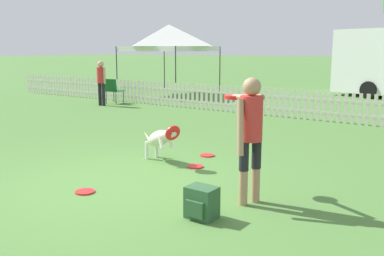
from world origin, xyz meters
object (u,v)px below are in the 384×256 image
leaping_dog (160,138)px  frisbee_near_dog (85,192)px  frisbee_midfield (195,166)px  frisbee_near_handler (207,155)px  spectator_standing (101,79)px  canopy_tent_main (169,38)px  folding_chair_blue_left (113,89)px  backpack_on_grass (201,203)px  handler_person (250,126)px

leaping_dog → frisbee_near_dog: 1.88m
leaping_dog → frisbee_midfield: leaping_dog is taller
frisbee_near_handler → frisbee_midfield: size_ratio=1.00×
frisbee_near_dog → spectator_standing: bearing=136.1°
leaping_dog → canopy_tent_main: (-6.91, 8.85, 1.97)m
leaping_dog → canopy_tent_main: canopy_tent_main is taller
frisbee_midfield → folding_chair_blue_left: 8.88m
frisbee_near_handler → frisbee_midfield: 0.79m
frisbee_midfield → backpack_on_grass: backpack_on_grass is taller
frisbee_near_dog → backpack_on_grass: size_ratio=0.71×
folding_chair_blue_left → spectator_standing: spectator_standing is taller
frisbee_near_dog → folding_chair_blue_left: 9.77m
leaping_dog → frisbee_near_dog: (0.20, -1.83, -0.41)m
leaping_dog → frisbee_near_handler: leaping_dog is taller
backpack_on_grass → frisbee_midfield: bearing=127.2°
handler_person → frisbee_near_handler: handler_person is taller
frisbee_midfield → spectator_standing: 8.53m
frisbee_midfield → folding_chair_blue_left: folding_chair_blue_left is taller
backpack_on_grass → folding_chair_blue_left: 10.95m
frisbee_near_dog → handler_person: bearing=26.0°
handler_person → frisbee_midfield: handler_person is taller
leaping_dog → frisbee_near_dog: size_ratio=4.25×
frisbee_near_handler → canopy_tent_main: canopy_tent_main is taller
frisbee_near_dog → backpack_on_grass: backpack_on_grass is taller
leaping_dog → frisbee_near_handler: (0.41, 0.83, -0.41)m
canopy_tent_main → folding_chair_blue_left: bearing=-84.5°
canopy_tent_main → leaping_dog: bearing=-52.0°
frisbee_near_dog → canopy_tent_main: (-7.11, 10.67, 2.38)m
handler_person → frisbee_near_dog: 2.40m
handler_person → backpack_on_grass: (-0.19, -0.77, -0.80)m
backpack_on_grass → canopy_tent_main: (-8.89, 10.48, 2.21)m
frisbee_near_handler → frisbee_midfield: same height
canopy_tent_main → frisbee_near_handler: bearing=-47.6°
frisbee_near_handler → frisbee_near_dog: same height
frisbee_near_dog → spectator_standing: size_ratio=0.17×
frisbee_near_handler → spectator_standing: 7.93m
frisbee_near_handler → canopy_tent_main: 11.12m
leaping_dog → frisbee_midfield: 0.79m
handler_person → frisbee_midfield: (-1.49, 0.95, -0.97)m
handler_person → spectator_standing: 10.25m
handler_person → canopy_tent_main: 13.37m
canopy_tent_main → spectator_standing: (0.41, -4.23, -1.47)m
frisbee_near_handler → canopy_tent_main: size_ratio=0.08×
backpack_on_grass → folding_chair_blue_left: (-8.54, 6.84, 0.35)m
frisbee_midfield → frisbee_near_dog: bearing=-104.1°
leaping_dog → backpack_on_grass: leaping_dog is taller
handler_person → backpack_on_grass: 1.13m
canopy_tent_main → frisbee_near_dog: bearing=-56.3°
handler_person → spectator_standing: handler_person is taller
folding_chair_blue_left → backpack_on_grass: bearing=133.3°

